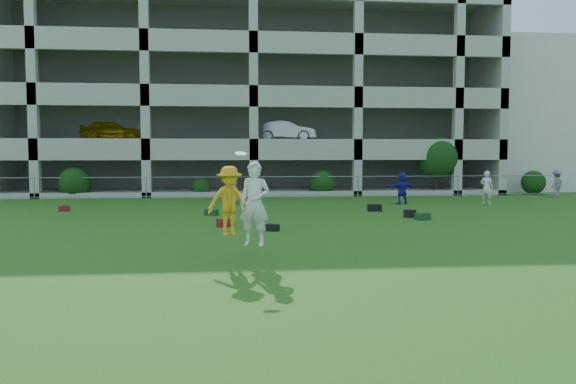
{
  "coord_description": "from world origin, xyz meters",
  "views": [
    {
      "loc": [
        -1.27,
        -12.77,
        2.51
      ],
      "look_at": [
        0.32,
        3.0,
        1.4
      ],
      "focal_mm": 35.0,
      "sensor_mm": 36.0,
      "label": 1
    }
  ],
  "objects": [
    {
      "name": "crate_d",
      "position": [
        5.62,
        8.31,
        0.15
      ],
      "size": [
        0.45,
        0.45,
        0.3
      ],
      "primitive_type": "cube",
      "rotation": [
        0.0,
        0.0,
        0.36
      ],
      "color": "black",
      "rests_on": "ground"
    },
    {
      "name": "bag_green_g",
      "position": [
        -2.09,
        9.79,
        0.12
      ],
      "size": [
        0.58,
        0.49,
        0.25
      ],
      "primitive_type": "cube",
      "rotation": [
        0.0,
        0.0,
        -0.44
      ],
      "color": "#123317",
      "rests_on": "ground"
    },
    {
      "name": "bystander_f",
      "position": [
        17.09,
        17.28,
        0.77
      ],
      "size": [
        1.15,
        1.03,
        1.55
      ],
      "primitive_type": "imported",
      "rotation": [
        0.0,
        0.0,
        3.72
      ],
      "color": "slate",
      "rests_on": "ground"
    },
    {
      "name": "shrub_row",
      "position": [
        4.59,
        19.7,
        1.51
      ],
      "size": [
        34.38,
        2.52,
        3.5
      ],
      "color": "#163D11",
      "rests_on": "ground"
    },
    {
      "name": "frisbee_contest",
      "position": [
        -1.1,
        0.25,
        1.37
      ],
      "size": [
        1.58,
        0.87,
        2.19
      ],
      "color": "orange",
      "rests_on": "ground"
    },
    {
      "name": "bag_green_c",
      "position": [
        5.84,
        7.48,
        0.13
      ],
      "size": [
        0.57,
        0.47,
        0.26
      ],
      "primitive_type": "cube",
      "rotation": [
        0.0,
        0.0,
        0.27
      ],
      "color": "#13361C",
      "rests_on": "ground"
    },
    {
      "name": "fence",
      "position": [
        0.0,
        19.0,
        0.61
      ],
      "size": [
        36.06,
        0.06,
        1.2
      ],
      "color": "gray",
      "rests_on": "ground"
    },
    {
      "name": "bystander_c",
      "position": [
        -1.22,
        14.99,
        0.84
      ],
      "size": [
        0.69,
        0.91,
        1.67
      ],
      "primitive_type": "imported",
      "rotation": [
        0.0,
        0.0,
        -1.36
      ],
      "color": "gray",
      "rests_on": "ground"
    },
    {
      "name": "bag_black_e",
      "position": [
        4.83,
        10.69,
        0.15
      ],
      "size": [
        0.62,
        0.35,
        0.3
      ],
      "primitive_type": "cube",
      "rotation": [
        0.0,
        0.0,
        -0.09
      ],
      "color": "black",
      "rests_on": "ground"
    },
    {
      "name": "parking_garage",
      "position": [
        -0.01,
        27.7,
        6.01
      ],
      "size": [
        30.0,
        14.0,
        12.0
      ],
      "color": "#9E998C",
      "rests_on": "ground"
    },
    {
      "name": "stucco_building",
      "position": [
        23.0,
        28.0,
        5.0
      ],
      "size": [
        16.0,
        14.0,
        10.0
      ],
      "primitive_type": "cube",
      "color": "beige",
      "rests_on": "ground"
    },
    {
      "name": "ground",
      "position": [
        0.0,
        0.0,
        0.0
      ],
      "size": [
        100.0,
        100.0,
        0.0
      ],
      "primitive_type": "plane",
      "color": "#235114",
      "rests_on": "ground"
    },
    {
      "name": "bag_black_b",
      "position": [
        0.03,
        5.07,
        0.11
      ],
      "size": [
        0.47,
        0.41,
        0.22
      ],
      "primitive_type": "cube",
      "rotation": [
        0.0,
        0.0,
        -0.49
      ],
      "color": "black",
      "rests_on": "ground"
    },
    {
      "name": "bag_red_f",
      "position": [
        -8.43,
        12.03,
        0.12
      ],
      "size": [
        0.5,
        0.36,
        0.24
      ],
      "primitive_type": "cube",
      "rotation": [
        0.0,
        0.0,
        0.19
      ],
      "color": "#5A0F20",
      "rests_on": "ground"
    },
    {
      "name": "bag_red_a",
      "position": [
        -1.5,
        6.3,
        0.14
      ],
      "size": [
        0.63,
        0.55,
        0.28
      ],
      "primitive_type": "cube",
      "rotation": [
        0.0,
        0.0,
        0.56
      ],
      "color": "#590F1C",
      "rests_on": "ground"
    },
    {
      "name": "bystander_d",
      "position": [
        7.04,
        13.93,
        0.79
      ],
      "size": [
        1.52,
        0.76,
        1.57
      ],
      "primitive_type": "imported",
      "rotation": [
        0.0,
        0.0,
        3.35
      ],
      "color": "navy",
      "rests_on": "ground"
    },
    {
      "name": "bystander_e",
      "position": [
        11.06,
        13.29,
        0.82
      ],
      "size": [
        0.71,
        0.68,
        1.64
      ],
      "primitive_type": "imported",
      "rotation": [
        0.0,
        0.0,
        2.48
      ],
      "color": "silver",
      "rests_on": "ground"
    }
  ]
}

